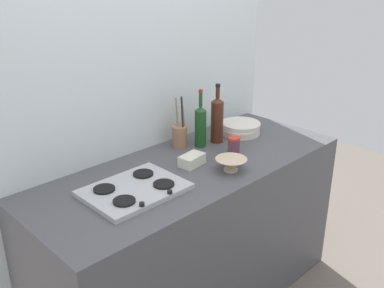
% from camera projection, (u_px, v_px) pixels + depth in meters
% --- Properties ---
extents(counter_block, '(1.80, 0.70, 0.90)m').
position_uv_depth(counter_block, '(192.00, 237.00, 2.50)').
color(counter_block, '#4C4C51').
rests_on(counter_block, ground).
extents(backsplash_panel, '(1.90, 0.06, 2.56)m').
position_uv_depth(backsplash_panel, '(144.00, 82.00, 2.43)').
color(backsplash_panel, silver).
rests_on(backsplash_panel, ground).
extents(stovetop_hob, '(0.46, 0.34, 0.04)m').
position_uv_depth(stovetop_hob, '(135.00, 189.00, 2.04)').
color(stovetop_hob, '#B2B2B7').
rests_on(stovetop_hob, counter_block).
extents(plate_stack, '(0.25, 0.25, 0.07)m').
position_uv_depth(plate_stack, '(240.00, 128.00, 2.75)').
color(plate_stack, silver).
rests_on(plate_stack, counter_block).
extents(wine_bottle_leftmost, '(0.07, 0.07, 0.35)m').
position_uv_depth(wine_bottle_leftmost, '(217.00, 119.00, 2.58)').
color(wine_bottle_leftmost, '#472314').
rests_on(wine_bottle_leftmost, counter_block).
extents(wine_bottle_mid_left, '(0.07, 0.07, 0.34)m').
position_uv_depth(wine_bottle_mid_left, '(200.00, 126.00, 2.52)').
color(wine_bottle_mid_left, '#19471E').
rests_on(wine_bottle_mid_left, counter_block).
extents(mixing_bowl, '(0.16, 0.16, 0.07)m').
position_uv_depth(mixing_bowl, '(231.00, 164.00, 2.25)').
color(mixing_bowl, beige).
rests_on(mixing_bowl, counter_block).
extents(butter_dish, '(0.15, 0.10, 0.06)m').
position_uv_depth(butter_dish, '(191.00, 160.00, 2.31)').
color(butter_dish, silver).
rests_on(butter_dish, counter_block).
extents(utensil_crock, '(0.09, 0.09, 0.31)m').
position_uv_depth(utensil_crock, '(180.00, 135.00, 2.54)').
color(utensil_crock, '#996B4C').
rests_on(utensil_crock, counter_block).
extents(condiment_jar_front, '(0.07, 0.07, 0.09)m').
position_uv_depth(condiment_jar_front, '(234.00, 145.00, 2.47)').
color(condiment_jar_front, '#66384C').
rests_on(condiment_jar_front, counter_block).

